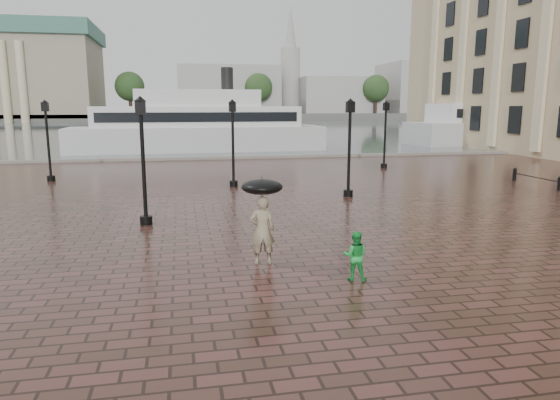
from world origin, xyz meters
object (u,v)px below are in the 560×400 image
street_lamps (241,143)px  child_pedestrian (355,256)px  adult_pedestrian (262,230)px  ferry_far (516,121)px  ferry_near (198,126)px

street_lamps → child_pedestrian: 14.76m
adult_pedestrian → child_pedestrian: bearing=144.2°
ferry_far → ferry_near: bearing=-179.9°
ferry_near → ferry_far: ferry_far is taller
street_lamps → ferry_far: size_ratio=0.83×
child_pedestrian → ferry_near: ferry_near is taller
street_lamps → adult_pedestrian: size_ratio=11.51×
child_pedestrian → street_lamps: bearing=-64.8°
adult_pedestrian → ferry_near: bearing=-85.2°
ferry_near → ferry_far: 35.86m
street_lamps → adult_pedestrian: street_lamps is taller
adult_pedestrian → ferry_far: ferry_far is taller
adult_pedestrian → ferry_far: bearing=-128.7°
child_pedestrian → ferry_far: ferry_far is taller
street_lamps → ferry_near: ferry_near is taller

